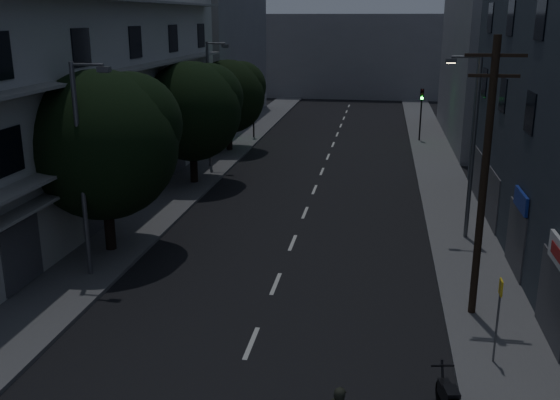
# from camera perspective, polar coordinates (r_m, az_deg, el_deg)

# --- Properties ---
(ground) EXTENTS (160.00, 160.00, 0.00)m
(ground) POSITION_cam_1_polar(r_m,az_deg,el_deg) (36.76, 3.26, 1.16)
(ground) COLOR black
(ground) RESTS_ON ground
(sidewalk_left) EXTENTS (3.00, 90.00, 0.15)m
(sidewalk_left) POSITION_cam_1_polar(r_m,az_deg,el_deg) (38.22, -8.00, 1.73)
(sidewalk_left) COLOR #565659
(sidewalk_left) RESTS_ON ground
(sidewalk_right) EXTENTS (3.00, 90.00, 0.15)m
(sidewalk_right) POSITION_cam_1_polar(r_m,az_deg,el_deg) (36.77, 14.96, 0.74)
(sidewalk_right) COLOR #565659
(sidewalk_right) RESTS_ON ground
(lane_markings) EXTENTS (0.15, 60.50, 0.01)m
(lane_markings) POSITION_cam_1_polar(r_m,az_deg,el_deg) (42.80, 4.15, 3.33)
(lane_markings) COLOR beige
(lane_markings) RESTS_ON ground
(building_left) EXTENTS (7.00, 36.00, 14.00)m
(building_left) POSITION_cam_1_polar(r_m,az_deg,el_deg) (32.42, -19.94, 10.75)
(building_left) COLOR #AEAEA9
(building_left) RESTS_ON ground
(building_far_left) EXTENTS (6.00, 20.00, 16.00)m
(building_far_left) POSITION_cam_1_polar(r_m,az_deg,el_deg) (60.37, -5.96, 14.75)
(building_far_left) COLOR slate
(building_far_left) RESTS_ON ground
(building_far_right) EXTENTS (6.00, 20.00, 13.00)m
(building_far_right) POSITION_cam_1_polar(r_m,az_deg,el_deg) (53.05, 18.74, 12.16)
(building_far_right) COLOR slate
(building_far_right) RESTS_ON ground
(building_far_end) EXTENTS (24.00, 8.00, 10.00)m
(building_far_end) POSITION_cam_1_polar(r_m,az_deg,el_deg) (80.51, 6.82, 12.97)
(building_far_end) COLOR slate
(building_far_end) RESTS_ON ground
(tree_near) EXTENTS (6.12, 6.12, 7.55)m
(tree_near) POSITION_cam_1_polar(r_m,az_deg,el_deg) (26.41, -15.74, 5.37)
(tree_near) COLOR black
(tree_near) RESTS_ON sidewalk_left
(tree_mid) EXTENTS (5.77, 5.77, 7.10)m
(tree_mid) POSITION_cam_1_polar(r_m,az_deg,el_deg) (36.93, -7.97, 8.36)
(tree_mid) COLOR black
(tree_mid) RESTS_ON sidewalk_left
(tree_far) EXTENTS (5.32, 5.32, 6.57)m
(tree_far) POSITION_cam_1_polar(r_m,az_deg,el_deg) (46.20, -4.66, 9.66)
(tree_far) COLOR black
(tree_far) RESTS_ON sidewalk_left
(traffic_signal_far_right) EXTENTS (0.28, 0.37, 4.10)m
(traffic_signal_far_right) POSITION_cam_1_polar(r_m,az_deg,el_deg) (50.91, 12.81, 8.61)
(traffic_signal_far_right) COLOR black
(traffic_signal_far_right) RESTS_ON sidewalk_right
(traffic_signal_far_left) EXTENTS (0.28, 0.37, 4.10)m
(traffic_signal_far_left) POSITION_cam_1_polar(r_m,az_deg,el_deg) (51.07, -2.46, 9.02)
(traffic_signal_far_left) COLOR black
(traffic_signal_far_left) RESTS_ON sidewalk_left
(street_lamp_left_near) EXTENTS (1.51, 0.25, 8.00)m
(street_lamp_left_near) POSITION_cam_1_polar(r_m,az_deg,el_deg) (23.90, -17.55, 3.44)
(street_lamp_left_near) COLOR slate
(street_lamp_left_near) RESTS_ON sidewalk_left
(street_lamp_right) EXTENTS (1.51, 0.25, 8.00)m
(street_lamp_right) POSITION_cam_1_polar(r_m,az_deg,el_deg) (28.15, 17.07, 5.35)
(street_lamp_right) COLOR #515357
(street_lamp_right) RESTS_ON sidewalk_right
(street_lamp_left_far) EXTENTS (1.51, 0.25, 8.00)m
(street_lamp_left_far) POSITION_cam_1_polar(r_m,az_deg,el_deg) (40.94, -6.38, 9.21)
(street_lamp_left_far) COLOR #54555B
(street_lamp_left_far) RESTS_ON sidewalk_left
(utility_pole) EXTENTS (1.80, 0.24, 9.00)m
(utility_pole) POSITION_cam_1_polar(r_m,az_deg,el_deg) (20.60, 18.19, 2.15)
(utility_pole) COLOR black
(utility_pole) RESTS_ON sidewalk_right
(bus_stop_sign) EXTENTS (0.06, 0.35, 2.52)m
(bus_stop_sign) POSITION_cam_1_polar(r_m,az_deg,el_deg) (18.69, 19.38, -9.12)
(bus_stop_sign) COLOR #595B60
(bus_stop_sign) RESTS_ON sidewalk_right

